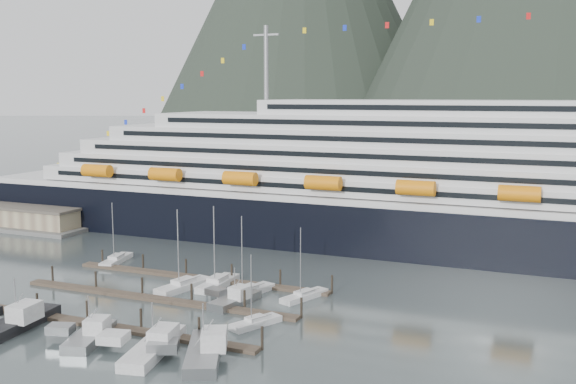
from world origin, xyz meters
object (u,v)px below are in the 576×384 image
trawler_a (16,322)px  sailboat_d (247,293)px  warehouse (15,215)px  sailboat_f (218,284)px  sailboat_g (304,296)px  cruise_ship (447,191)px  sailboat_c (184,286)px  trawler_d (202,351)px  trawler_b (89,335)px  trawler_e (234,299)px  sailboat_h (256,323)px  sailboat_e (116,260)px  trawler_c (152,346)px

trawler_a → sailboat_d: bearing=-45.6°
warehouse → sailboat_f: sailboat_f is taller
warehouse → sailboat_g: size_ratio=3.93×
cruise_ship → sailboat_c: cruise_ship is taller
sailboat_d → trawler_d: bearing=-149.3°
sailboat_c → trawler_d: size_ratio=1.06×
trawler_b → trawler_e: (9.97, 21.09, -0.04)m
sailboat_f → sailboat_h: bearing=-137.1°
sailboat_e → trawler_d: bearing=-143.6°
cruise_ship → trawler_d: (-16.37, -69.27, -11.09)m
sailboat_c → trawler_c: sailboat_c is taller
sailboat_h → trawler_a: bearing=139.3°
sailboat_g → sailboat_f: bearing=108.1°
sailboat_g → trawler_d: 27.23m
trawler_c → trawler_a: bearing=78.1°
sailboat_g → trawler_d: bearing=-164.9°
sailboat_g → trawler_b: sailboat_g is taller
warehouse → sailboat_e: bearing=-25.1°
sailboat_c → trawler_e: bearing=-96.4°
sailboat_e → cruise_ship: bearing=-69.7°
sailboat_h → trawler_c: bearing=175.7°
sailboat_d → sailboat_e: (-32.07, 9.07, -0.01)m
sailboat_e → sailboat_g: sailboat_e is taller
sailboat_d → trawler_b: (-9.66, -25.95, 0.46)m
sailboat_c → trawler_b: 25.02m
sailboat_h → trawler_b: 21.96m
trawler_c → cruise_ship: bearing=-30.1°
sailboat_e → trawler_a: (10.08, -35.01, 0.56)m
trawler_b → sailboat_c: bearing=-13.5°
cruise_ship → sailboat_g: bearing=-108.4°
sailboat_d → sailboat_h: sailboat_d is taller
warehouse → sailboat_d: (78.97, -31.08, -1.84)m
sailboat_d → trawler_e: bearing=-160.6°
trawler_c → sailboat_f: bearing=1.1°
sailboat_h → sailboat_f: bearing=68.3°
trawler_c → warehouse: bearing=42.3°
trawler_b → trawler_d: (16.35, 0.71, 0.08)m
trawler_a → trawler_d: 28.68m
sailboat_h → trawler_e: sailboat_h is taller
cruise_ship → sailboat_h: 59.54m
cruise_ship → sailboat_d: 51.04m
warehouse → trawler_c: size_ratio=3.25×
sailboat_e → sailboat_g: (41.07, -7.19, -0.01)m
trawler_c → trawler_d: trawler_d is taller
sailboat_c → sailboat_f: sailboat_f is taller
trawler_e → sailboat_f: bearing=53.6°
sailboat_g → trawler_c: 29.27m
sailboat_d → sailboat_f: bearing=85.8°
sailboat_h → trawler_e: size_ratio=1.05×
sailboat_d → warehouse: bearing=84.3°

